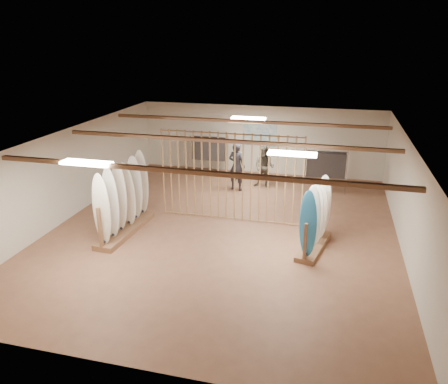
% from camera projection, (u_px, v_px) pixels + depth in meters
% --- Properties ---
extents(floor, '(12.00, 12.00, 0.00)m').
position_uv_depth(floor, '(224.00, 229.00, 13.11)').
color(floor, '#8C5C43').
rests_on(floor, ground).
extents(ceiling, '(12.00, 12.00, 0.00)m').
position_uv_depth(ceiling, '(224.00, 138.00, 12.15)').
color(ceiling, gray).
rests_on(ceiling, ground).
extents(wall_back, '(12.00, 0.00, 12.00)m').
position_uv_depth(wall_back, '(260.00, 140.00, 18.10)').
color(wall_back, beige).
rests_on(wall_back, ground).
extents(wall_front, '(12.00, 0.00, 12.00)m').
position_uv_depth(wall_front, '(134.00, 301.00, 7.16)').
color(wall_front, beige).
rests_on(wall_front, ground).
extents(wall_left, '(0.00, 12.00, 12.00)m').
position_uv_depth(wall_left, '(71.00, 173.00, 13.79)').
color(wall_left, beige).
rests_on(wall_left, ground).
extents(wall_right, '(0.00, 12.00, 12.00)m').
position_uv_depth(wall_right, '(408.00, 201.00, 11.47)').
color(wall_right, beige).
rests_on(wall_right, ground).
extents(ceiling_slats, '(9.50, 6.12, 0.10)m').
position_uv_depth(ceiling_slats, '(224.00, 141.00, 12.18)').
color(ceiling_slats, brown).
rests_on(ceiling_slats, ground).
extents(light_panels, '(1.20, 0.35, 0.06)m').
position_uv_depth(light_panels, '(224.00, 140.00, 12.17)').
color(light_panels, white).
rests_on(light_panels, ground).
extents(bamboo_partition, '(4.45, 0.05, 2.78)m').
position_uv_depth(bamboo_partition, '(230.00, 177.00, 13.36)').
color(bamboo_partition, '#A57F50').
rests_on(bamboo_partition, ground).
extents(poster, '(1.40, 0.03, 0.90)m').
position_uv_depth(poster, '(260.00, 135.00, 18.01)').
color(poster, '#3782C1').
rests_on(poster, ground).
extents(rack_left, '(0.72, 2.68, 2.14)m').
position_uv_depth(rack_left, '(124.00, 210.00, 12.66)').
color(rack_left, brown).
rests_on(rack_left, floor).
extents(rack_right, '(0.90, 2.03, 1.87)m').
position_uv_depth(rack_right, '(315.00, 227.00, 11.73)').
color(rack_right, brown).
rests_on(rack_right, floor).
extents(clothing_rack_a, '(1.50, 0.38, 1.61)m').
position_uv_depth(clothing_rack_a, '(209.00, 149.00, 18.14)').
color(clothing_rack_a, silver).
rests_on(clothing_rack_a, floor).
extents(clothing_rack_b, '(1.50, 0.41, 1.60)m').
position_uv_depth(clothing_rack_b, '(326.00, 165.00, 15.92)').
color(clothing_rack_b, silver).
rests_on(clothing_rack_b, floor).
extents(shopper_a, '(0.87, 0.71, 2.07)m').
position_uv_depth(shopper_a, '(237.00, 163.00, 16.12)').
color(shopper_a, '#222127').
rests_on(shopper_a, floor).
extents(shopper_b, '(0.98, 0.81, 1.84)m').
position_uv_depth(shopper_b, '(264.00, 164.00, 16.40)').
color(shopper_b, '#39352C').
rests_on(shopper_b, floor).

